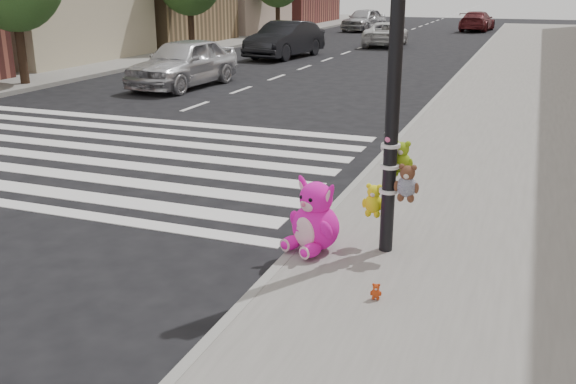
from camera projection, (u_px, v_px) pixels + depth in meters
The scene contains 13 objects.
ground at pixel (118, 288), 7.09m from camera, with size 120.00×120.00×0.00m, color black.
sidewalk_near at pixel (572, 131), 14.27m from camera, with size 7.00×80.00×0.14m, color slate.
sidewalk_far at pixel (127, 55), 29.40m from camera, with size 6.00×80.00×0.14m, color slate.
curb_edge at pixel (417, 120), 15.43m from camera, with size 0.12×80.00×0.15m, color gray.
crosswalk at pixel (83, 146), 13.23m from camera, with size 11.00×6.00×0.01m, color silver, non-canonical shape.
signal_pole at pixel (394, 121), 7.29m from camera, with size 0.71×0.50×4.00m.
pink_bunny at pixel (314, 221), 7.65m from camera, with size 0.77×0.82×0.91m.
red_teddy at pixel (376, 291), 6.52m from camera, with size 0.12×0.08×0.18m, color #C53C13, non-canonical shape.
car_silver_far at pixel (184, 63), 20.57m from camera, with size 1.83×4.55×1.55m, color silver.
car_dark_far at pixel (285, 40), 28.63m from camera, with size 1.68×4.81×1.59m, color black.
car_white_near at pixel (386, 34), 33.98m from camera, with size 2.06×4.47×1.24m, color silver.
car_maroon_near at pixel (477, 21), 44.51m from camera, with size 1.88×4.62×1.34m, color #58191D.
car_silver_deep at pixel (364, 20), 44.52m from camera, with size 1.82×4.53×1.54m, color #B0B1B5.
Camera 1 is at (4.04, -5.32, 3.22)m, focal length 40.00 mm.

